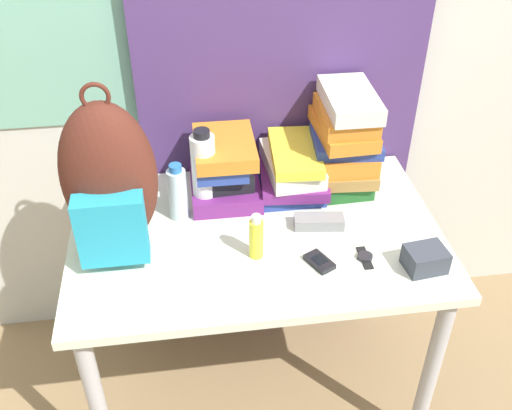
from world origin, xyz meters
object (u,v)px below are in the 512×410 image
book_stack_center (292,170)px  book_stack_right (344,141)px  book_stack_left (224,169)px  water_bottle (178,193)px  wristwatch (365,257)px  sunscreen_bottle (256,238)px  cell_phone (319,262)px  backpack (109,182)px  sunglasses_case (319,222)px  sports_bottle (204,172)px  camera_pouch (425,259)px

book_stack_center → book_stack_right: 0.19m
book_stack_left → water_bottle: size_ratio=1.41×
wristwatch → book_stack_left: bearing=134.5°
book_stack_left → book_stack_right: bearing=0.1°
water_bottle → sunscreen_bottle: bearing=-45.4°
book_stack_left → cell_phone: size_ratio=2.70×
backpack → sunglasses_case: size_ratio=3.26×
book_stack_right → sports_bottle: (-0.45, -0.06, -0.04)m
sunglasses_case → wristwatch: sunglasses_case is taller
book_stack_left → book_stack_right: (0.39, 0.00, 0.07)m
book_stack_center → cell_phone: book_stack_center is taller
sunscreen_bottle → sunglasses_case: 0.24m
backpack → book_stack_center: backpack is taller
book_stack_center → sunscreen_bottle: size_ratio=2.00×
backpack → water_bottle: backpack is taller
book_stack_left → wristwatch: 0.53m
book_stack_left → camera_pouch: book_stack_left is taller
book_stack_right → camera_pouch: 0.47m
water_bottle → sunglasses_case: size_ratio=1.22×
book_stack_right → sports_bottle: book_stack_right is taller
book_stack_right → backpack: bearing=-163.8°
sunscreen_bottle → wristwatch: 0.32m
backpack → cell_phone: (0.56, -0.17, -0.21)m
backpack → camera_pouch: bearing=-14.9°
book_stack_center → camera_pouch: book_stack_center is taller
backpack → camera_pouch: backpack is taller
backpack → book_stack_center: size_ratio=1.76×
water_bottle → cell_phone: bearing=-35.7°
water_bottle → sunscreen_bottle: water_bottle is taller
book_stack_right → book_stack_center: bearing=-179.2°
backpack → sunscreen_bottle: (0.39, -0.11, -0.15)m
sunglasses_case → camera_pouch: 0.33m
book_stack_center → wristwatch: 0.40m
book_stack_center → sunglasses_case: (0.05, -0.21, -0.06)m
sports_bottle → book_stack_right: bearing=8.0°
cell_phone → book_stack_left: bearing=121.6°
sunscreen_bottle → sunglasses_case: bearing=26.9°
backpack → book_stack_right: 0.75m
backpack → cell_phone: backpack is taller
book_stack_right → sports_bottle: size_ratio=1.21×
book_stack_left → cell_phone: 0.45m
book_stack_center → sports_bottle: size_ratio=1.04×
backpack → wristwatch: 0.74m
sunglasses_case → camera_pouch: bearing=-41.5°
backpack → wristwatch: (0.69, -0.16, -0.21)m
sports_bottle → camera_pouch: size_ratio=2.34×
backpack → book_stack_left: 0.41m
sports_bottle → sunglasses_case: sports_bottle is taller
sports_bottle → camera_pouch: 0.70m
backpack → cell_phone: size_ratio=5.10×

